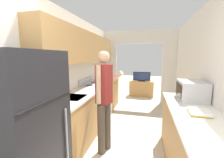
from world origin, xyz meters
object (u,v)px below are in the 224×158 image
Objects in this scene: person at (104,99)px; book_stack at (199,112)px; knife at (103,81)px; range_oven at (97,101)px; television at (142,77)px; refrigerator at (23,133)px; tv_cabinet at (141,88)px; microwave at (192,90)px.

book_stack is at bearing -86.56° from person.
book_stack is at bearing -84.47° from knife.
knife is at bearing 87.88° from range_oven.
person reaches higher than television.
person reaches higher than refrigerator.
refrigerator reaches higher than television.
book_stack is at bearing 22.09° from refrigerator.
book_stack is 4.23m from television.
knife is (-1.02, -2.08, 0.62)m from tv_cabinet.
refrigerator is at bearing -157.91° from book_stack.
television is at bearing 104.92° from microwave.
microwave is at bearing -72.65° from knife.
range_oven is 1.11× the size of tv_cabinet.
television is (1.01, 4.89, -0.03)m from refrigerator.
microwave is (1.39, 0.30, 0.15)m from person.
tv_cabinet is (1.03, 2.58, -0.15)m from range_oven.
knife reaches higher than tv_cabinet.
person reaches higher than tv_cabinet.
television is (-0.85, 4.14, -0.14)m from book_stack.
book_stack is 0.90× the size of knife.
book_stack is at bearing -40.26° from range_oven.
person is at bearing -97.00° from television.
book_stack is 2.81m from knife.
refrigerator is 3.20× the size of microwave.
range_oven reaches higher than knife.
knife is at bearing 90.16° from refrigerator.
refrigerator is at bearing 172.68° from person.
tv_cabinet is at bearing 27.84° from knife.
refrigerator is 1.24m from person.
microwave reaches higher than knife.
microwave is at bearing 36.18° from refrigerator.
refrigerator is 2.41m from microwave.
person is at bearing -108.53° from knife.
knife is (-1.94, 1.44, -0.15)m from microwave.
knife is at bearing 36.32° from person.
person reaches higher than knife.
range_oven is 1.56× the size of television.
microwave is 0.77× the size of television.
microwave is 1.83× the size of knife.
person is 1.82m from knife.
refrigerator reaches higher than book_stack.
person is 5.95× the size of knife.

